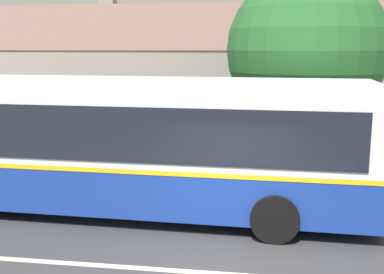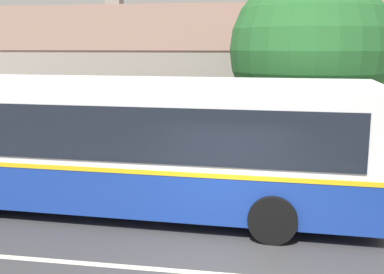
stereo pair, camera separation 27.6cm
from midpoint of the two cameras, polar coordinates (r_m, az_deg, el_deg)
The scene contains 7 objects.
ground_plane at distance 8.78m, azimuth 2.43°, elevation -15.91°, with size 300.00×300.00×0.00m, color #38383A.
sidewalk_far at distance 14.36m, azimuth 5.03°, elevation -4.89°, with size 60.00×3.00×0.15m, color #ADAAA3.
lane_divider_stripe at distance 8.78m, azimuth 2.43°, elevation -15.89°, with size 60.00×0.16×0.01m, color beige.
community_building at distance 21.79m, azimuth 4.77°, elevation 5.59°, with size 22.96×10.02×6.83m.
transit_bus at distance 11.45m, azimuth -8.85°, elevation -0.59°, with size 11.74×3.00×3.18m.
street_tree_primary at distance 14.87m, azimuth 13.29°, elevation 9.49°, with size 4.73×4.73×6.18m.
bus_stop_sign at distance 13.21m, azimuth 18.67°, elevation 0.17°, with size 0.36×0.07×2.40m.
Camera 1 is at (0.68, -7.83, 3.94)m, focal length 45.00 mm.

